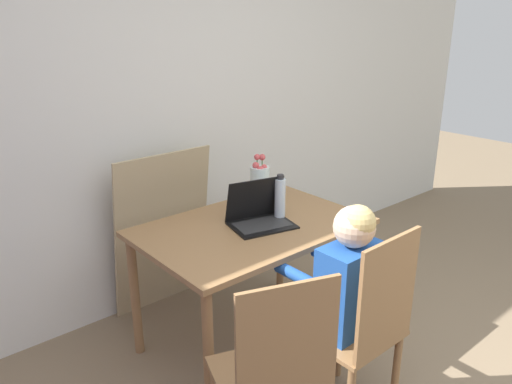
% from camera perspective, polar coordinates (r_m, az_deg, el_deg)
% --- Properties ---
extents(wall_back, '(6.40, 0.05, 2.50)m').
position_cam_1_polar(wall_back, '(3.21, -9.05, 9.40)').
color(wall_back, silver).
rests_on(wall_back, ground_plane).
extents(dining_table, '(1.19, 0.79, 0.74)m').
position_cam_1_polar(dining_table, '(2.72, -0.46, -5.50)').
color(dining_table, olive).
rests_on(dining_table, ground_plane).
extents(chair_occupied, '(0.40, 0.40, 0.97)m').
position_cam_1_polar(chair_occupied, '(2.34, 11.91, -14.98)').
color(chair_occupied, olive).
rests_on(chair_occupied, ground_plane).
extents(chair_spare, '(0.51, 0.51, 0.97)m').
position_cam_1_polar(chair_spare, '(2.03, 2.09, -20.68)').
color(chair_spare, olive).
rests_on(chair_spare, ground_plane).
extents(person_seated, '(0.31, 0.42, 1.06)m').
position_cam_1_polar(person_seated, '(2.31, 9.71, -10.20)').
color(person_seated, '#1E4C9E').
rests_on(person_seated, ground_plane).
extents(laptop, '(0.37, 0.31, 0.24)m').
position_cam_1_polar(laptop, '(2.68, 0.34, -2.54)').
color(laptop, black).
rests_on(laptop, dining_table).
extents(flower_vase, '(0.11, 0.11, 0.32)m').
position_cam_1_polar(flower_vase, '(2.85, 0.44, 0.67)').
color(flower_vase, silver).
rests_on(flower_vase, dining_table).
extents(water_bottle, '(0.06, 0.06, 0.25)m').
position_cam_1_polar(water_bottle, '(2.73, 2.76, -0.69)').
color(water_bottle, silver).
rests_on(water_bottle, dining_table).
extents(cardboard_panel, '(0.65, 0.16, 1.04)m').
position_cam_1_polar(cardboard_panel, '(3.20, -10.61, -4.46)').
color(cardboard_panel, tan).
rests_on(cardboard_panel, ground_plane).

